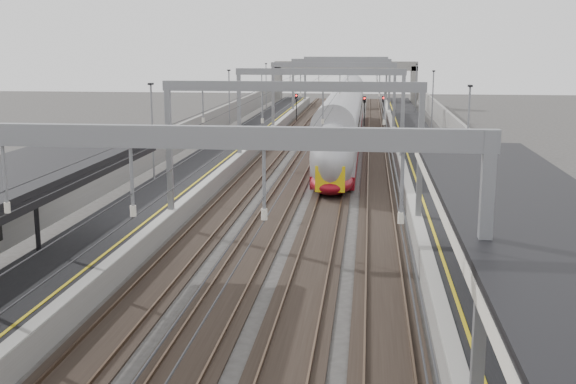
% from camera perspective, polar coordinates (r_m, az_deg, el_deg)
% --- Properties ---
extents(platform_left, '(4.00, 120.00, 1.00)m').
position_cam_1_polar(platform_left, '(60.23, -4.92, 3.05)').
color(platform_left, black).
rests_on(platform_left, ground).
extents(platform_right, '(4.00, 120.00, 1.00)m').
position_cam_1_polar(platform_right, '(59.22, 10.46, 2.76)').
color(platform_right, black).
rests_on(platform_right, ground).
extents(tracks, '(11.40, 140.00, 0.20)m').
position_cam_1_polar(tracks, '(59.26, 2.70, 2.50)').
color(tracks, black).
rests_on(tracks, ground).
extents(overhead_line, '(13.00, 140.00, 6.60)m').
position_cam_1_polar(overhead_line, '(65.21, 3.14, 8.70)').
color(overhead_line, gray).
rests_on(overhead_line, platform_left).
extents(canopy_right, '(4.40, 30.00, 4.24)m').
position_cam_1_polar(canopy_right, '(17.46, 20.38, -3.27)').
color(canopy_right, black).
rests_on(canopy_right, platform_right).
extents(overbridge, '(22.00, 2.20, 6.90)m').
position_cam_1_polar(overbridge, '(113.54, 4.58, 9.46)').
color(overbridge, gray).
rests_on(overbridge, ground).
extents(wall_left, '(0.30, 120.00, 3.20)m').
position_cam_1_polar(wall_left, '(60.78, -7.91, 4.11)').
color(wall_left, gray).
rests_on(wall_left, ground).
extents(wall_right, '(0.30, 120.00, 3.20)m').
position_cam_1_polar(wall_right, '(59.38, 13.58, 3.72)').
color(wall_right, gray).
rests_on(wall_right, ground).
extents(train, '(2.88, 52.46, 4.55)m').
position_cam_1_polar(train, '(67.72, 4.49, 5.46)').
color(train, maroon).
rests_on(train, ground).
extents(bench, '(0.93, 1.64, 0.82)m').
position_cam_1_polar(bench, '(23.69, 18.61, -8.42)').
color(bench, black).
rests_on(bench, platform_right).
extents(signal_green, '(0.32, 0.32, 3.48)m').
position_cam_1_polar(signal_green, '(89.76, 0.67, 7.10)').
color(signal_green, black).
rests_on(signal_green, ground).
extents(signal_red_near, '(0.32, 0.32, 3.48)m').
position_cam_1_polar(signal_red_near, '(85.56, 6.06, 6.82)').
color(signal_red_near, black).
rests_on(signal_red_near, ground).
extents(signal_red_far, '(0.32, 0.32, 3.48)m').
position_cam_1_polar(signal_red_far, '(86.40, 7.54, 6.83)').
color(signal_red_far, black).
rests_on(signal_red_far, ground).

